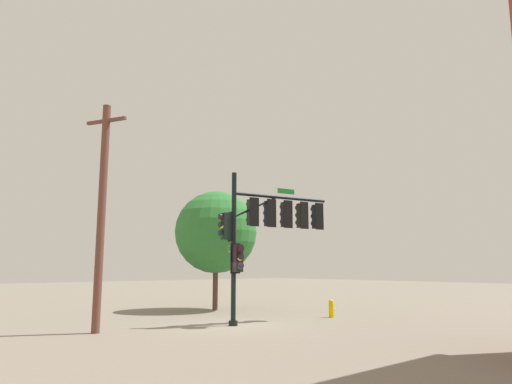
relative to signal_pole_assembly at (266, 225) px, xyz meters
The scene contains 5 objects.
ground_plane 4.39m from the signal_pole_assembly, 168.59° to the left, with size 120.00×120.00×0.00m, color gray.
signal_pole_assembly is the anchor object (origin of this frame).
utility_pole 6.80m from the signal_pole_assembly, 164.48° to the left, with size 0.89×1.67×8.42m.
fire_hydrant 5.36m from the signal_pole_assembly, ahead, with size 0.33×0.24×0.83m.
tree_near 6.65m from the signal_pole_assembly, 72.38° to the left, with size 4.55×4.55×6.53m.
Camera 1 is at (-12.10, -15.20, 2.32)m, focal length 33.01 mm.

